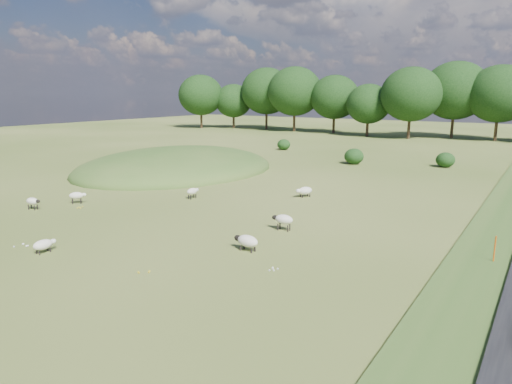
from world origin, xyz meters
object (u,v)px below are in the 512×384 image
sheep_0 (305,191)px  sheep_4 (77,196)px  sheep_1 (283,219)px  sheep_5 (33,201)px  sheep_6 (44,245)px  marker_post (495,250)px  sheep_3 (247,241)px  sheep_2 (192,191)px

sheep_0 → sheep_4: 14.81m
sheep_1 → sheep_5: sheep_1 is taller
sheep_5 → sheep_6: sheep_5 is taller
marker_post → sheep_5: bearing=-167.8°
marker_post → sheep_0: size_ratio=0.95×
sheep_3 → sheep_5: sheep_5 is taller
sheep_3 → sheep_5: size_ratio=1.19×
sheep_4 → sheep_6: bearing=-93.4°
sheep_0 → sheep_1: sheep_1 is taller
sheep_4 → sheep_2: bearing=-4.8°
sheep_1 → sheep_4: 14.06m
sheep_3 → sheep_5: (-14.96, -1.03, 0.06)m
sheep_2 → sheep_5: size_ratio=0.95×
sheep_6 → sheep_5: bearing=64.5°
sheep_0 → sheep_2: bearing=-23.4°
sheep_2 → sheep_3: sheep_3 is taller
sheep_0 → sheep_6: sheep_0 is taller
sheep_6 → sheep_4: bearing=48.8°
sheep_1 → sheep_5: size_ratio=1.10×
marker_post → sheep_5: 24.94m
sheep_3 → marker_post: bearing=-153.0°
sheep_4 → sheep_5: bearing=-159.4°
sheep_4 → sheep_5: (-0.89, -2.42, -0.01)m
sheep_6 → sheep_0: bearing=-12.9°
sheep_6 → sheep_2: bearing=10.4°
sheep_4 → marker_post: bearing=-42.4°
marker_post → sheep_3: marker_post is taller
sheep_1 → sheep_3: size_ratio=0.93×
sheep_3 → sheep_6: sheep_3 is taller
sheep_0 → sheep_6: bearing=14.5°
sheep_2 → sheep_6: size_ratio=0.95×
sheep_0 → sheep_2: 7.54m
sheep_0 → sheep_5: 17.10m
sheep_2 → sheep_5: bearing=145.7°
sheep_5 → sheep_6: 8.67m
sheep_2 → sheep_0: bearing=-49.1°
sheep_1 → sheep_2: size_ratio=1.17×
marker_post → sheep_4: size_ratio=1.20×
sheep_3 → sheep_5: bearing=6.7°
sheep_4 → sheep_1: bearing=-40.4°
sheep_1 → sheep_6: (-7.15, -8.70, -0.20)m
sheep_0 → sheep_1: 7.86m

